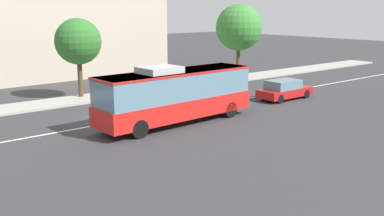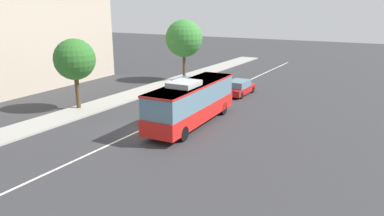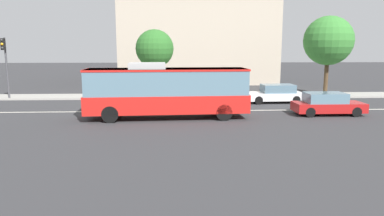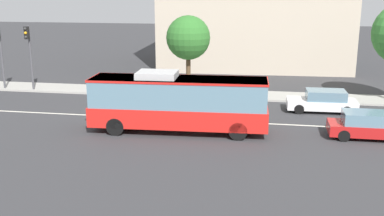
{
  "view_description": "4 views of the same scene",
  "coord_description": "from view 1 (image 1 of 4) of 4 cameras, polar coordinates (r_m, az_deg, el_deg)",
  "views": [
    {
      "loc": [
        -11.28,
        -22.08,
        6.51
      ],
      "look_at": [
        2.95,
        -4.15,
        1.25
      ],
      "focal_mm": 39.76,
      "sensor_mm": 36.0,
      "label": 1
    },
    {
      "loc": [
        -18.84,
        -15.12,
        8.35
      ],
      "look_at": [
        2.62,
        -2.74,
        1.41
      ],
      "focal_mm": 33.41,
      "sensor_mm": 36.0,
      "label": 2
    },
    {
      "loc": [
        3.66,
        -24.38,
        4.39
      ],
      "look_at": [
        4.64,
        -3.44,
        0.8
      ],
      "focal_mm": 33.17,
      "sensor_mm": 36.0,
      "label": 3
    },
    {
      "loc": [
        8.14,
        -26.9,
        7.89
      ],
      "look_at": [
        3.87,
        -2.26,
        1.38
      ],
      "focal_mm": 42.7,
      "sensor_mm": 36.0,
      "label": 4
    }
  ],
  "objects": [
    {
      "name": "sidewalk_kerb",
      "position": [
        32.04,
        -17.0,
        0.78
      ],
      "size": [
        80.0,
        3.0,
        0.14
      ],
      "primitive_type": "cube",
      "color": "#9E9B93",
      "rests_on": "ground_plane"
    },
    {
      "name": "street_tree_kerbside_centre",
      "position": [
        40.46,
        6.3,
        10.67
      ],
      "size": [
        4.3,
        4.3,
        7.12
      ],
      "color": "#4C3823",
      "rests_on": "ground_plane"
    },
    {
      "name": "street_tree_kerbside_left",
      "position": [
        32.86,
        -15.04,
        8.58
      ],
      "size": [
        3.42,
        3.42,
        5.99
      ],
      "color": "#4C3823",
      "rests_on": "ground_plane"
    },
    {
      "name": "sedan_red",
      "position": [
        32.59,
        12.28,
        2.43
      ],
      "size": [
        4.5,
        1.83,
        1.46
      ],
      "rotation": [
        0.0,
        0.0,
        -0.0
      ],
      "color": "#B21919",
      "rests_on": "ground_plane"
    },
    {
      "name": "ground_plane",
      "position": [
        25.63,
        -10.99,
        -2.01
      ],
      "size": [
        160.0,
        160.0,
        0.0
      ],
      "primitive_type": "plane",
      "color": "#333335"
    },
    {
      "name": "sedan_white",
      "position": [
        34.85,
        3.46,
        3.37
      ],
      "size": [
        4.55,
        1.92,
        1.46
      ],
      "rotation": [
        0.0,
        0.0,
        3.17
      ],
      "color": "white",
      "rests_on": "ground_plane"
    },
    {
      "name": "transit_bus",
      "position": [
        24.79,
        -2.15,
        2.01
      ],
      "size": [
        10.11,
        2.97,
        3.46
      ],
      "rotation": [
        0.0,
        0.0,
        0.05
      ],
      "color": "red",
      "rests_on": "ground_plane"
    },
    {
      "name": "office_block_background",
      "position": [
        48.26,
        -17.5,
        12.71
      ],
      "size": [
        19.39,
        13.98,
        13.6
      ],
      "rotation": [
        0.0,
        0.0,
        0.04
      ],
      "color": "#B7A893",
      "rests_on": "ground_plane"
    },
    {
      "name": "lane_centre_line",
      "position": [
        25.63,
        -10.99,
        -1.99
      ],
      "size": [
        76.0,
        0.16,
        0.01
      ],
      "primitive_type": "cube",
      "color": "silver",
      "rests_on": "ground_plane"
    }
  ]
}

